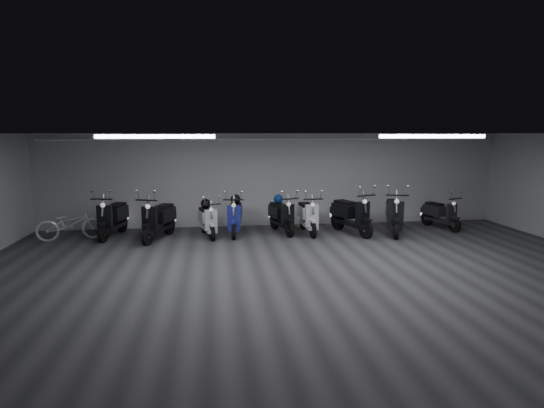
{
  "coord_description": "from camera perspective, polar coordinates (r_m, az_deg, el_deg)",
  "views": [
    {
      "loc": [
        -1.85,
        -8.69,
        2.81
      ],
      "look_at": [
        -0.4,
        2.5,
        1.05
      ],
      "focal_mm": 30.11,
      "sensor_mm": 36.0,
      "label": 1
    }
  ],
  "objects": [
    {
      "name": "fluor_strip_right",
      "position": [
        10.83,
        19.42,
        8.0
      ],
      "size": [
        2.4,
        0.18,
        0.08
      ],
      "primitive_type": "cube",
      "color": "white",
      "rests_on": "ceiling"
    },
    {
      "name": "floor",
      "position": [
        9.32,
        4.49,
        -8.75
      ],
      "size": [
        14.0,
        10.0,
        0.01
      ],
      "primitive_type": "cube",
      "color": "#333335",
      "rests_on": "ground"
    },
    {
      "name": "conduit",
      "position": [
        13.73,
        0.37,
        8.08
      ],
      "size": [
        13.6,
        0.05,
        0.05
      ],
      "primitive_type": "cylinder",
      "rotation": [
        0.0,
        1.57,
        0.0
      ],
      "color": "white",
      "rests_on": "back_wall"
    },
    {
      "name": "scooter_4",
      "position": [
        12.66,
        -4.65,
        -0.92
      ],
      "size": [
        0.79,
        1.84,
        1.33
      ],
      "primitive_type": null,
      "rotation": [
        0.0,
        0.0,
        -0.11
      ],
      "color": "navy",
      "rests_on": "floor"
    },
    {
      "name": "scooter_7",
      "position": [
        12.91,
        9.92,
        -0.56
      ],
      "size": [
        1.27,
        2.05,
        1.45
      ],
      "primitive_type": null,
      "rotation": [
        0.0,
        0.0,
        0.34
      ],
      "color": "black",
      "rests_on": "floor"
    },
    {
      "name": "bicycle",
      "position": [
        13.16,
        -23.94,
        -1.85
      ],
      "size": [
        1.75,
        0.97,
        1.07
      ],
      "primitive_type": "imported",
      "rotation": [
        0.0,
        0.0,
        1.82
      ],
      "color": "white",
      "rests_on": "floor"
    },
    {
      "name": "scooter_0",
      "position": [
        13.05,
        -19.36,
        -0.92
      ],
      "size": [
        1.0,
        1.98,
        1.41
      ],
      "primitive_type": null,
      "rotation": [
        0.0,
        0.0,
        -0.2
      ],
      "color": "black",
      "rests_on": "floor"
    },
    {
      "name": "scooter_8",
      "position": [
        13.17,
        15.06,
        -0.5
      ],
      "size": [
        1.21,
        2.08,
        1.47
      ],
      "primitive_type": null,
      "rotation": [
        0.0,
        0.0,
        -0.3
      ],
      "color": "black",
      "rests_on": "floor"
    },
    {
      "name": "scooter_6",
      "position": [
        12.82,
        4.52,
        -0.82
      ],
      "size": [
        0.65,
        1.79,
        1.32
      ],
      "primitive_type": null,
      "rotation": [
        0.0,
        0.0,
        0.03
      ],
      "color": "silver",
      "rests_on": "floor"
    },
    {
      "name": "ceiling",
      "position": [
        8.88,
        4.71,
        8.8
      ],
      "size": [
        14.0,
        10.0,
        0.01
      ],
      "primitive_type": "cube",
      "color": "gray",
      "rests_on": "ground"
    },
    {
      "name": "fluor_strip_left",
      "position": [
        9.76,
        -14.29,
        8.18
      ],
      "size": [
        2.4,
        0.18,
        0.08
      ],
      "primitive_type": "cube",
      "color": "white",
      "rests_on": "ceiling"
    },
    {
      "name": "front_wall",
      "position": [
        4.36,
        18.56,
        -10.53
      ],
      "size": [
        14.0,
        0.01,
        2.8
      ],
      "primitive_type": "cube",
      "color": "#ACACAE",
      "rests_on": "ground"
    },
    {
      "name": "scooter_1",
      "position": [
        12.39,
        -14.04,
        -1.13
      ],
      "size": [
        1.25,
        2.03,
        1.43
      ],
      "primitive_type": null,
      "rotation": [
        0.0,
        0.0,
        -0.34
      ],
      "color": "black",
      "rests_on": "floor"
    },
    {
      "name": "helmet_0",
      "position": [
        12.85,
        -4.59,
        0.59
      ],
      "size": [
        0.28,
        0.28,
        0.28
      ],
      "primitive_type": "sphere",
      "color": "black",
      "rests_on": "scooter_4"
    },
    {
      "name": "back_wall",
      "position": [
        13.89,
        0.32,
        3.04
      ],
      "size": [
        14.0,
        0.01,
        2.8
      ],
      "primitive_type": "cube",
      "color": "#ACACAE",
      "rests_on": "ground"
    },
    {
      "name": "scooter_2",
      "position": [
        12.53,
        -8.06,
        -1.37
      ],
      "size": [
        0.88,
        1.69,
        1.2
      ],
      "primitive_type": null,
      "rotation": [
        0.0,
        0.0,
        0.22
      ],
      "color": "silver",
      "rests_on": "floor"
    },
    {
      "name": "scooter_5",
      "position": [
        12.85,
        1.21,
        -0.79
      ],
      "size": [
        0.98,
        1.85,
        1.31
      ],
      "primitive_type": null,
      "rotation": [
        0.0,
        0.0,
        0.23
      ],
      "color": "black",
      "rests_on": "floor"
    },
    {
      "name": "helmet_1",
      "position": [
        12.7,
        -8.3,
        0.05
      ],
      "size": [
        0.28,
        0.28,
        0.28
      ],
      "primitive_type": "sphere",
      "color": "black",
      "rests_on": "scooter_2"
    },
    {
      "name": "helmet_2",
      "position": [
        13.03,
        0.82,
        0.63
      ],
      "size": [
        0.26,
        0.26,
        0.26
      ],
      "primitive_type": "sphere",
      "color": "navy",
      "rests_on": "scooter_5"
    },
    {
      "name": "scooter_9",
      "position": [
        14.32,
        20.38,
        -0.57
      ],
      "size": [
        0.99,
        1.7,
        1.2
      ],
      "primitive_type": null,
      "rotation": [
        0.0,
        0.0,
        0.3
      ],
      "color": "black",
      "rests_on": "floor"
    }
  ]
}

